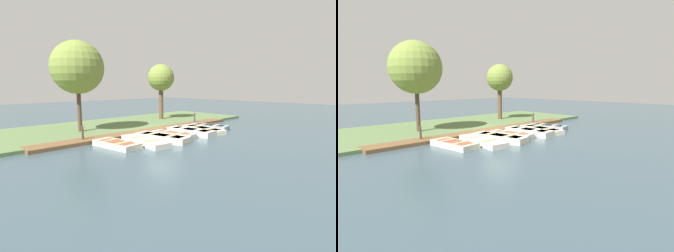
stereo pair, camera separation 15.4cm
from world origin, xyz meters
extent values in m
plane|color=#384C56|center=(0.00, 0.00, 0.00)|extent=(80.00, 80.00, 0.00)
cube|color=#567042|center=(-5.00, 0.00, 0.09)|extent=(8.00, 24.00, 0.19)
cube|color=brown|center=(-1.16, 0.00, 0.10)|extent=(1.28, 16.90, 0.21)
cube|color=beige|center=(1.02, -4.41, 0.15)|extent=(2.91, 1.50, 0.30)
cube|color=#994C33|center=(1.02, -4.41, 0.29)|extent=(2.38, 1.18, 0.02)
cube|color=tan|center=(1.55, -4.35, 0.31)|extent=(0.40, 1.12, 0.03)
cube|color=tan|center=(0.50, -4.47, 0.31)|extent=(0.40, 1.12, 0.03)
cube|color=beige|center=(1.55, -2.85, 0.16)|extent=(3.67, 1.50, 0.31)
cube|color=#6B7F51|center=(1.55, -2.85, 0.30)|extent=(3.01, 1.18, 0.02)
cube|color=tan|center=(2.22, -2.92, 0.32)|extent=(0.47, 1.06, 0.03)
cube|color=tan|center=(0.87, -2.77, 0.32)|extent=(0.47, 1.06, 0.03)
cube|color=beige|center=(1.63, -1.56, 0.19)|extent=(3.62, 1.65, 0.38)
cube|color=#994C33|center=(1.63, -1.56, 0.36)|extent=(2.96, 1.32, 0.03)
cube|color=tan|center=(2.28, -1.44, 0.39)|extent=(0.52, 0.98, 0.03)
cube|color=tan|center=(0.98, -1.69, 0.39)|extent=(0.52, 0.98, 0.03)
cube|color=beige|center=(1.27, -0.17, 0.15)|extent=(3.09, 1.66, 0.31)
cube|color=#994C33|center=(1.27, -0.17, 0.30)|extent=(2.53, 1.32, 0.02)
cube|color=tan|center=(1.81, -0.05, 0.32)|extent=(0.50, 1.00, 0.03)
cube|color=tan|center=(0.72, -0.29, 0.32)|extent=(0.50, 1.00, 0.03)
cube|color=silver|center=(1.51, 1.27, 0.19)|extent=(3.45, 1.43, 0.38)
cube|color=#994C33|center=(1.51, 1.27, 0.37)|extent=(2.82, 1.13, 0.03)
cube|color=beige|center=(2.15, 1.33, 0.40)|extent=(0.43, 1.06, 0.03)
cube|color=beige|center=(0.88, 1.21, 0.40)|extent=(0.43, 1.06, 0.03)
cube|color=beige|center=(1.42, 2.78, 0.15)|extent=(3.71, 1.55, 0.31)
cube|color=beige|center=(1.42, 2.78, 0.29)|extent=(3.03, 1.23, 0.02)
cube|color=tan|center=(2.10, 2.68, 0.32)|extent=(0.50, 0.98, 0.03)
cube|color=tan|center=(0.75, 2.88, 0.32)|extent=(0.50, 0.98, 0.03)
cube|color=#8C9EA8|center=(1.03, 4.11, 0.16)|extent=(2.98, 1.65, 0.32)
cube|color=teal|center=(1.03, 4.11, 0.31)|extent=(2.43, 1.31, 0.03)
cube|color=tan|center=(1.56, 4.22, 0.34)|extent=(0.48, 1.04, 0.03)
cube|color=tan|center=(0.51, 4.00, 0.34)|extent=(0.48, 1.04, 0.03)
cylinder|color=#47382D|center=(-1.27, -5.22, 0.46)|extent=(0.13, 0.13, 0.93)
sphere|color=#47382D|center=(-1.27, -5.22, 0.95)|extent=(0.12, 0.12, 0.12)
cylinder|color=#47382D|center=(-1.27, 5.06, 0.46)|extent=(0.13, 0.13, 0.93)
sphere|color=#47382D|center=(-1.27, 5.06, 0.95)|extent=(0.12, 0.12, 0.12)
cylinder|color=#4C3828|center=(-4.00, -4.00, 1.78)|extent=(0.28, 0.28, 3.55)
sphere|color=olive|center=(-4.00, -4.00, 4.52)|extent=(3.53, 3.53, 3.53)
cylinder|color=brown|center=(-5.06, 4.70, 1.69)|extent=(0.41, 0.41, 3.39)
sphere|color=olive|center=(-5.06, 4.70, 4.06)|extent=(2.46, 2.46, 2.46)
camera|label=1|loc=(12.91, -12.31, 3.33)|focal=28.00mm
camera|label=2|loc=(13.02, -12.21, 3.33)|focal=28.00mm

